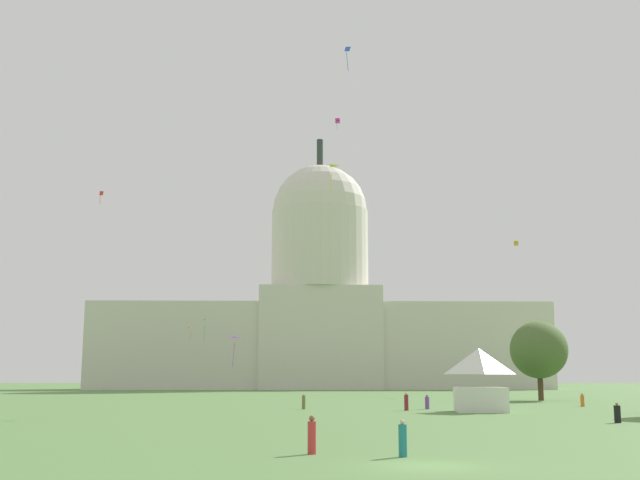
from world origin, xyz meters
name	(u,v)px	position (x,y,z in m)	size (l,w,h in m)	color
ground_plane	(429,466)	(0.00, 0.00, 0.00)	(800.00, 800.00, 0.00)	#567F42
capitol_building	(320,311)	(0.50, 184.47, 21.16)	(122.40, 26.87, 70.06)	beige
event_tent	(480,379)	(12.41, 45.52, 3.13)	(5.38, 5.67, 6.05)	white
tree_east_near	(539,350)	(29.15, 81.14, 7.10)	(10.73, 12.01, 11.17)	#4C3823
person_maroon_front_center	(406,402)	(5.71, 48.79, 0.81)	(0.53, 0.53, 1.77)	maroon
person_teal_deep_crowd	(403,440)	(-0.57, 3.26, 0.71)	(0.38, 0.38, 1.54)	#1E757A
person_olive_aisle_center	(304,402)	(-4.52, 52.15, 0.74)	(0.50, 0.50, 1.61)	olive
person_purple_mid_right	(427,403)	(8.34, 52.18, 0.66)	(0.61, 0.61, 1.48)	#703D93
person_red_edge_west	(312,436)	(-4.39, 4.55, 0.76)	(0.51, 0.51, 1.65)	red
person_black_back_left	(617,414)	(18.28, 27.30, 0.65)	(0.53, 0.53, 1.46)	black
person_orange_near_tree_east	(582,401)	(27.04, 58.86, 0.65)	(0.49, 0.49, 1.46)	orange
kite_green_low	(203,323)	(-24.66, 129.22, 14.08)	(0.85, 1.47, 4.14)	green
kite_yellow_mid	(331,172)	(-1.56, 54.98, 26.04)	(1.29, 1.21, 2.86)	yellow
kite_red_mid	(101,195)	(-38.52, 98.62, 33.55)	(0.63, 0.82, 2.32)	red
kite_magenta_high	(338,121)	(2.61, 122.77, 54.99)	(1.11, 1.15, 2.38)	#D1339E
kite_orange_low	(192,329)	(-25.07, 116.22, 12.00)	(1.27, 1.40, 2.31)	orange
kite_violet_low	(233,341)	(-14.62, 83.55, 8.44)	(1.45, 1.13, 4.38)	purple
kite_gold_mid	(516,243)	(37.21, 118.93, 29.03)	(0.99, 0.97, 0.89)	gold
kite_blue_high	(348,53)	(1.21, 67.10, 45.65)	(0.85, 0.54, 3.56)	blue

